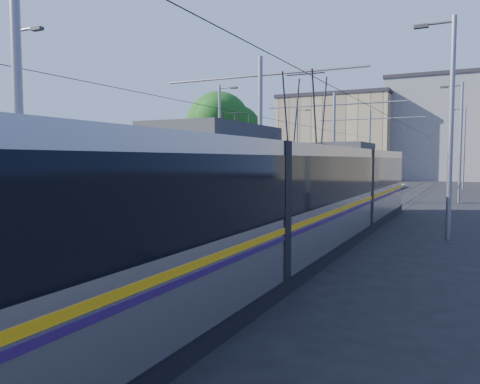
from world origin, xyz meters
The scene contains 13 objects.
ground centered at (0.00, 0.00, 0.00)m, with size 160.00×160.00×0.00m, color black.
platform centered at (0.00, 17.00, 0.15)m, with size 4.00×50.00×0.30m, color gray.
tactile_strip_left centered at (-1.45, 17.00, 0.30)m, with size 0.70×50.00×0.01m, color gray.
tactile_strip_right centered at (1.45, 17.00, 0.30)m, with size 0.70×50.00×0.01m, color gray.
rails centered at (0.00, 17.00, 0.02)m, with size 8.71×70.00×0.03m.
tram_left centered at (-3.60, 12.86, 1.71)m, with size 2.43×28.01×5.50m.
tram_right centered at (3.60, 3.24, 1.86)m, with size 2.43×27.92×5.50m.
catenary centered at (0.00, 14.15, 4.52)m, with size 9.20×70.00×7.00m.
street_lamps centered at (0.00, 21.00, 4.18)m, with size 15.18×38.22×8.00m.
shelter centered at (0.05, 12.73, 1.47)m, with size 0.93×1.17×2.24m.
tree centered at (-9.94, 23.11, 5.68)m, with size 5.78×5.34×8.40m.
building_left centered at (-10.00, 60.00, 6.21)m, with size 16.32×12.24×12.40m.
building_centre centered at (6.00, 64.00, 7.28)m, with size 18.36×14.28×14.54m.
Camera 1 is at (8.21, -10.51, 2.92)m, focal length 35.00 mm.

